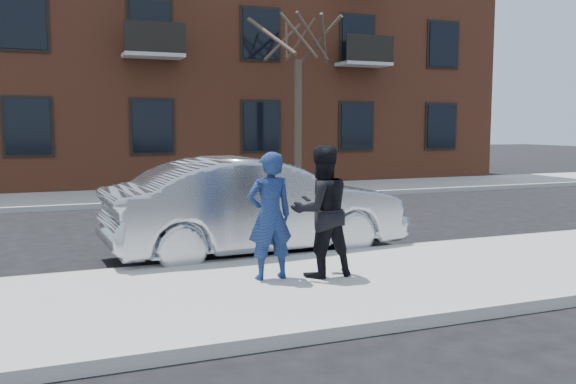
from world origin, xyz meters
name	(u,v)px	position (x,y,z in m)	size (l,w,h in m)	color
ground	(301,289)	(0.00, 0.00, 0.00)	(100.00, 100.00, 0.00)	black
near_sidewalk	(308,289)	(0.00, -0.25, 0.07)	(50.00, 3.50, 0.15)	#9B9893
near_curb	(264,261)	(0.00, 1.55, 0.07)	(50.00, 0.10, 0.15)	#999691
far_sidewalk	(160,196)	(0.00, 11.25, 0.07)	(50.00, 3.50, 0.15)	#9B9893
far_curb	(171,203)	(0.00, 9.45, 0.07)	(50.00, 0.10, 0.15)	#999691
apartment_building	(177,30)	(2.00, 18.00, 6.16)	(24.30, 10.30, 12.30)	brown
street_tree	(298,23)	(4.50, 11.00, 5.52)	(3.60, 3.60, 6.80)	#3E3024
silver_sedan	(257,207)	(0.16, 2.35, 0.85)	(1.79, 5.14, 1.69)	#999BA3
man_hoodie	(270,216)	(-0.39, 0.16, 1.02)	(0.64, 0.50, 1.74)	navy
man_peacoat	(321,211)	(0.33, 0.05, 1.06)	(0.91, 0.72, 1.83)	black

